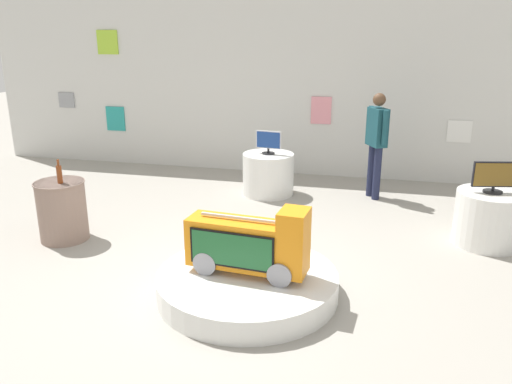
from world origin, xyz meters
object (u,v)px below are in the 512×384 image
(main_display_pedestal, at_px, (247,284))
(novelty_firetruck_tv, at_px, (249,246))
(side_table_round, at_px, (62,210))
(display_pedestal_center_rear, at_px, (489,218))
(tv_on_center_rear, at_px, (495,177))
(display_pedestal_left_rear, at_px, (268,174))
(tv_on_left_rear, at_px, (268,142))
(shopper_browsing_near_truck, at_px, (377,138))
(bottle_on_side_table, at_px, (59,174))

(main_display_pedestal, height_order, novelty_firetruck_tv, novelty_firetruck_tv)
(main_display_pedestal, distance_m, side_table_round, 2.83)
(novelty_firetruck_tv, height_order, display_pedestal_center_rear, novelty_firetruck_tv)
(novelty_firetruck_tv, xyz_separation_m, tv_on_center_rear, (2.60, 1.99, 0.34))
(display_pedestal_left_rear, relative_size, tv_on_left_rear, 1.98)
(main_display_pedestal, distance_m, shopper_browsing_near_truck, 3.87)
(novelty_firetruck_tv, relative_size, shopper_browsing_near_truck, 0.74)
(display_pedestal_left_rear, height_order, shopper_browsing_near_truck, shopper_browsing_near_truck)
(main_display_pedestal, relative_size, side_table_round, 2.38)
(tv_on_center_rear, height_order, bottle_on_side_table, bottle_on_side_table)
(tv_on_left_rear, xyz_separation_m, tv_on_center_rear, (3.14, -1.38, 0.00))
(tv_on_left_rear, xyz_separation_m, display_pedestal_center_rear, (3.14, -1.38, -0.54))
(main_display_pedestal, bearing_deg, bottle_on_side_table, 162.78)
(display_pedestal_center_rear, bearing_deg, bottle_on_side_table, -167.36)
(tv_on_left_rear, distance_m, side_table_round, 3.35)
(tv_on_center_rear, relative_size, shopper_browsing_near_truck, 0.32)
(tv_on_center_rear, xyz_separation_m, side_table_round, (-5.30, -1.13, -0.49))
(display_pedestal_left_rear, bearing_deg, shopper_browsing_near_truck, 7.25)
(novelty_firetruck_tv, bearing_deg, tv_on_left_rear, 99.10)
(novelty_firetruck_tv, bearing_deg, bottle_on_side_table, 162.75)
(bottle_on_side_table, bearing_deg, shopper_browsing_near_truck, 36.08)
(novelty_firetruck_tv, height_order, tv_on_center_rear, tv_on_center_rear)
(display_pedestal_center_rear, relative_size, shopper_browsing_near_truck, 0.49)
(tv_on_left_rear, bearing_deg, bottle_on_side_table, -129.53)
(shopper_browsing_near_truck, bearing_deg, novelty_firetruck_tv, -107.85)
(main_display_pedestal, relative_size, display_pedestal_center_rear, 2.22)
(main_display_pedestal, relative_size, bottle_on_side_table, 6.08)
(display_pedestal_left_rear, bearing_deg, main_display_pedestal, -81.26)
(side_table_round, relative_size, shopper_browsing_near_truck, 0.46)
(display_pedestal_left_rear, xyz_separation_m, shopper_browsing_near_truck, (1.70, 0.22, 0.65))
(bottle_on_side_table, bearing_deg, display_pedestal_left_rear, 50.52)
(shopper_browsing_near_truck, bearing_deg, display_pedestal_left_rear, -172.75)
(bottle_on_side_table, xyz_separation_m, shopper_browsing_near_truck, (3.81, 2.77, 0.09))
(display_pedestal_left_rear, height_order, side_table_round, side_table_round)
(tv_on_center_rear, xyz_separation_m, shopper_browsing_near_truck, (-1.44, 1.60, 0.10))
(display_pedestal_center_rear, distance_m, tv_on_center_rear, 0.55)
(bottle_on_side_table, bearing_deg, tv_on_left_rear, 50.47)
(bottle_on_side_table, bearing_deg, novelty_firetruck_tv, -17.25)
(main_display_pedestal, bearing_deg, novelty_firetruck_tv, -20.85)
(display_pedestal_center_rear, height_order, side_table_round, side_table_round)
(tv_on_left_rear, bearing_deg, display_pedestal_left_rear, 97.09)
(main_display_pedestal, height_order, display_pedestal_left_rear, display_pedestal_left_rear)
(bottle_on_side_table, distance_m, shopper_browsing_near_truck, 4.71)
(display_pedestal_left_rear, relative_size, side_table_round, 1.08)
(main_display_pedestal, height_order, shopper_browsing_near_truck, shopper_browsing_near_truck)
(display_pedestal_center_rear, xyz_separation_m, tv_on_center_rear, (-0.00, -0.00, 0.55))
(bottle_on_side_table, height_order, shopper_browsing_near_truck, shopper_browsing_near_truck)
(bottle_on_side_table, relative_size, shopper_browsing_near_truck, 0.18)
(tv_on_left_rear, distance_m, shopper_browsing_near_truck, 1.72)
(shopper_browsing_near_truck, bearing_deg, main_display_pedestal, -108.22)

